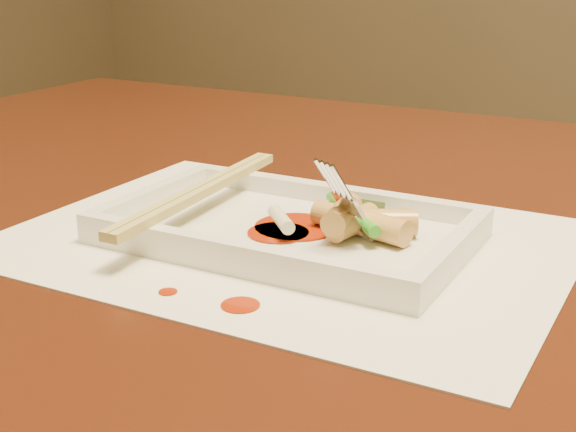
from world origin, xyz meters
The scene contains 22 objects.
table centered at (0.00, 0.00, 0.65)m, with size 1.40×0.90×0.75m.
placemat centered at (-0.06, -0.08, 0.75)m, with size 0.40×0.30×0.00m, color white.
sauce_splatter_a centered at (-0.03, -0.20, 0.75)m, with size 0.02×0.02×0.00m, color #9B2104.
sauce_splatter_b centered at (-0.08, -0.20, 0.75)m, with size 0.01×0.01×0.00m, color #9B2104.
plate_base centered at (-0.06, -0.08, 0.76)m, with size 0.26×0.16×0.01m, color white.
plate_rim_far centered at (-0.06, -0.01, 0.77)m, with size 0.26×0.01×0.01m, color white.
plate_rim_near centered at (-0.06, -0.16, 0.77)m, with size 0.26×0.01×0.01m, color white.
plate_rim_left centered at (-0.18, -0.08, 0.77)m, with size 0.01×0.14×0.01m, color white.
plate_rim_right centered at (0.07, -0.08, 0.77)m, with size 0.01×0.14×0.01m, color white.
veg_piece centered at (-0.02, -0.04, 0.77)m, with size 0.04×0.03×0.01m, color black.
scallion_white centered at (-0.05, -0.10, 0.77)m, with size 0.01×0.01×0.04m, color #EAEACC.
scallion_green centered at (-0.01, -0.06, 0.77)m, with size 0.01×0.01×0.09m, color #278D16.
chopstick_a centered at (-0.14, -0.08, 0.78)m, with size 0.01×0.23×0.01m, color tan.
chopstick_b centered at (-0.13, -0.08, 0.78)m, with size 0.01×0.23×0.01m, color tan.
fork centered at (0.01, -0.06, 0.83)m, with size 0.09×0.10×0.14m, color silver, non-canonical shape.
sauce_blob_0 centered at (-0.06, -0.09, 0.76)m, with size 0.04×0.04×0.00m, color #9B2104.
sauce_blob_1 centered at (-0.05, -0.08, 0.76)m, with size 0.06×0.06×0.00m, color #9B2104.
rice_cake_0 centered at (-0.01, -0.07, 0.77)m, with size 0.02×0.02×0.05m, color tan.
rice_cake_1 centered at (0.01, -0.06, 0.77)m, with size 0.02×0.02×0.04m, color tan.
rice_cake_2 centered at (-0.01, -0.08, 0.78)m, with size 0.02×0.02×0.05m, color tan.
rice_cake_3 centered at (0.01, -0.07, 0.77)m, with size 0.02×0.02×0.05m, color tan.
rice_cake_4 centered at (-0.02, -0.07, 0.77)m, with size 0.02×0.02×0.05m, color tan.
Camera 1 is at (0.21, -0.57, 0.96)m, focal length 50.00 mm.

